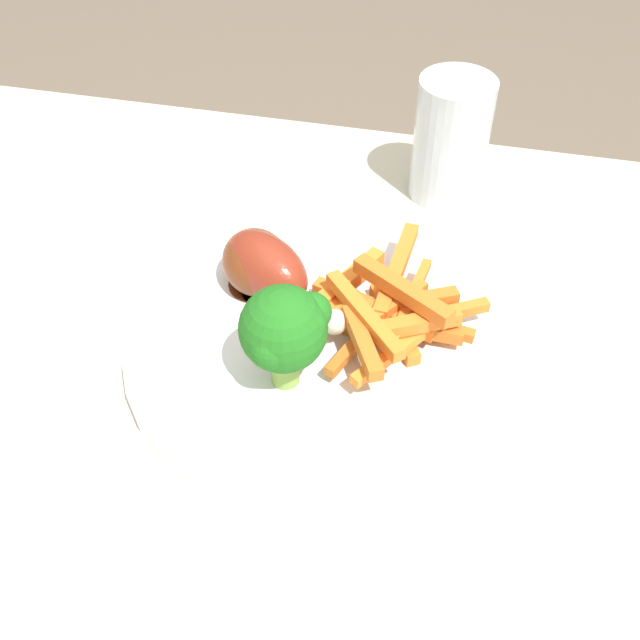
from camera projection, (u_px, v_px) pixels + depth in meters
name	position (u px, v px, depth m)	size (l,w,h in m)	color
dining_table	(247.00, 462.00, 0.64)	(1.25, 0.72, 0.73)	beige
dinner_plate	(320.00, 344.00, 0.58)	(0.30, 0.30, 0.01)	white
broccoli_floret_front	(284.00, 330.00, 0.51)	(0.06, 0.06, 0.08)	#8AB34A
carrot_fries_pile	(386.00, 310.00, 0.57)	(0.14, 0.17, 0.05)	orange
chicken_drumstick_near	(258.00, 266.00, 0.60)	(0.08, 0.11, 0.05)	#4B1D0D
chicken_drumstick_far	(267.00, 270.00, 0.59)	(0.12, 0.10, 0.05)	maroon
water_glass	(451.00, 140.00, 0.68)	(0.07, 0.07, 0.11)	silver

